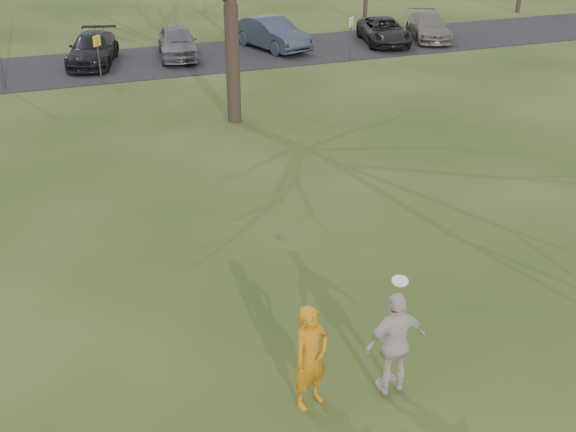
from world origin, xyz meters
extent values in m
plane|color=#1E380F|center=(0.00, 0.00, 0.00)|extent=(120.00, 120.00, 0.00)
cube|color=black|center=(0.00, 25.00, 0.02)|extent=(62.00, 6.50, 0.04)
imported|color=orange|center=(-1.15, -0.16, 0.98)|extent=(0.84, 0.69, 1.96)
imported|color=black|center=(-1.92, 25.49, 0.75)|extent=(3.23, 5.23, 1.41)
imported|color=slate|center=(2.15, 25.34, 0.81)|extent=(2.46, 4.74, 1.54)
imported|color=#333B4C|center=(7.13, 25.48, 0.84)|extent=(3.04, 5.15, 1.60)
imported|color=black|center=(13.22, 24.62, 0.70)|extent=(3.25, 5.12, 1.32)
imported|color=slate|center=(16.02, 24.69, 0.71)|extent=(3.25, 4.97, 1.34)
imported|color=beige|center=(0.29, -0.45, 1.10)|extent=(1.16, 0.51, 1.97)
cylinder|color=white|center=(0.24, -0.51, 2.38)|extent=(0.28, 0.27, 0.10)
cylinder|color=#47474C|center=(-2.00, 22.00, 1.00)|extent=(0.06, 0.06, 2.00)
cube|color=yellow|center=(-2.00, 22.00, 1.85)|extent=(0.35, 0.35, 0.45)
cylinder|color=#47474C|center=(10.00, 22.00, 1.00)|extent=(0.06, 0.06, 2.00)
cube|color=silver|center=(10.00, 22.00, 1.85)|extent=(0.35, 0.35, 0.45)
camera|label=1|loc=(-4.78, -8.77, 8.27)|focal=43.14mm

